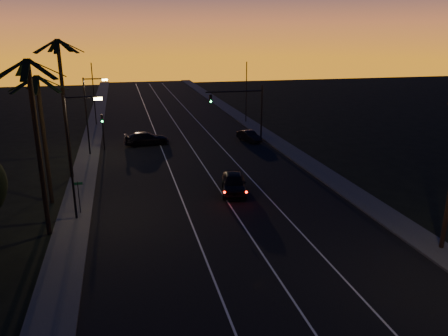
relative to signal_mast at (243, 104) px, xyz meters
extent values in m
cube|color=black|center=(-7.14, -9.99, -4.78)|extent=(20.00, 170.00, 0.01)
cube|color=#343432|center=(-18.34, -9.99, -4.70)|extent=(2.40, 170.00, 0.16)
cube|color=#343432|center=(4.06, -9.99, -4.70)|extent=(2.40, 170.00, 0.16)
cube|color=silver|center=(-10.14, -9.99, -4.76)|extent=(0.12, 160.00, 0.01)
cube|color=silver|center=(-6.64, -9.99, -4.76)|extent=(0.12, 160.00, 0.01)
cube|color=silver|center=(-3.14, -9.99, -4.76)|extent=(0.12, 160.00, 0.01)
cylinder|color=black|center=(-19.74, -21.99, 0.97)|extent=(0.32, 0.32, 11.50)
cube|color=black|center=(-18.71, -21.73, 6.15)|extent=(2.18, 0.92, 1.18)
cube|color=black|center=(-19.30, -21.03, 6.15)|extent=(1.25, 2.12, 1.18)
cube|color=black|center=(-20.22, -21.05, 6.15)|extent=(1.34, 2.09, 1.18)
cube|color=black|center=(-20.77, -21.78, 6.15)|extent=(2.18, 0.82, 1.18)
cube|color=black|center=(-20.55, -22.67, 6.15)|extent=(1.90, 1.69, 1.18)
cube|color=black|center=(-19.71, -23.05, 6.15)|extent=(0.45, 2.16, 1.18)
cube|color=black|center=(-18.89, -22.63, 6.15)|extent=(1.95, 1.61, 1.18)
cylinder|color=black|center=(-20.34, -15.99, 0.22)|extent=(0.32, 0.32, 10.00)
cube|color=black|center=(-19.31, -15.73, 4.65)|extent=(2.18, 0.92, 1.18)
cube|color=black|center=(-19.90, -15.03, 4.65)|extent=(1.25, 2.12, 1.18)
cube|color=black|center=(-20.82, -15.05, 4.65)|extent=(1.34, 2.09, 1.18)
cube|color=black|center=(-21.37, -15.78, 4.65)|extent=(2.18, 0.82, 1.18)
cube|color=black|center=(-21.15, -16.67, 4.65)|extent=(1.90, 1.69, 1.18)
cube|color=black|center=(-20.31, -17.05, 4.65)|extent=(0.45, 2.16, 1.18)
cube|color=black|center=(-19.49, -16.63, 4.65)|extent=(1.95, 1.61, 1.18)
cylinder|color=black|center=(-19.34, -9.99, 1.47)|extent=(0.32, 0.32, 12.50)
cube|color=black|center=(-18.31, -9.73, 7.15)|extent=(2.18, 0.92, 1.18)
cube|color=black|center=(-18.90, -9.03, 7.15)|extent=(1.25, 2.12, 1.18)
cube|color=black|center=(-19.82, -9.05, 7.15)|extent=(1.34, 2.09, 1.18)
cube|color=black|center=(-20.37, -9.78, 7.15)|extent=(2.18, 0.82, 1.18)
cube|color=black|center=(-20.15, -10.67, 7.15)|extent=(1.90, 1.69, 1.18)
cube|color=black|center=(-19.31, -11.05, 7.15)|extent=(0.45, 2.16, 1.18)
cube|color=black|center=(-18.49, -10.63, 7.15)|extent=(1.95, 1.61, 1.18)
cylinder|color=black|center=(-18.14, -19.99, -0.28)|extent=(0.16, 0.16, 9.00)
cylinder|color=black|center=(-17.04, -19.99, 4.07)|extent=(2.20, 0.12, 0.12)
cube|color=#F6CC62|center=(-15.94, -19.99, 3.94)|extent=(0.55, 0.26, 0.16)
cylinder|color=black|center=(-18.14, -1.99, -0.53)|extent=(0.16, 0.16, 8.50)
cylinder|color=black|center=(-17.04, -1.99, 3.57)|extent=(2.20, 0.12, 0.12)
cube|color=#F6CC62|center=(-15.94, -1.99, 3.44)|extent=(0.55, 0.26, 0.16)
cylinder|color=black|center=(-17.94, -18.99, -3.48)|extent=(0.06, 0.06, 2.60)
cube|color=#0B4725|center=(-17.94, -18.99, -2.33)|extent=(0.70, 0.03, 0.20)
cylinder|color=black|center=(2.36, 0.01, -1.28)|extent=(0.20, 0.20, 7.00)
cylinder|color=black|center=(-1.14, 0.01, 1.52)|extent=(7.00, 0.16, 0.16)
cube|color=black|center=(-4.04, 0.01, 0.77)|extent=(0.32, 0.28, 1.00)
sphere|color=black|center=(-4.04, -0.16, 1.09)|extent=(0.20, 0.20, 0.20)
sphere|color=black|center=(-4.04, -0.16, 0.77)|extent=(0.20, 0.20, 0.20)
sphere|color=#14FF59|center=(-4.04, -0.16, 0.45)|extent=(0.20, 0.20, 0.20)
cylinder|color=black|center=(-16.64, 0.01, -2.68)|extent=(0.14, 0.14, 4.20)
cube|color=black|center=(-16.64, 0.01, -1.08)|extent=(0.28, 0.25, 0.90)
sphere|color=black|center=(-16.64, -0.14, -0.80)|extent=(0.18, 0.18, 0.18)
sphere|color=black|center=(-16.64, -0.14, -1.08)|extent=(0.18, 0.18, 0.18)
sphere|color=#14FF59|center=(-16.64, -0.14, -1.36)|extent=(0.18, 0.18, 0.18)
cylinder|color=black|center=(-18.14, 15.01, -0.28)|extent=(0.14, 0.14, 9.00)
cylinder|color=black|center=(3.86, 12.01, -0.28)|extent=(0.14, 0.14, 9.00)
imported|color=black|center=(-5.61, -17.08, -3.92)|extent=(2.99, 5.28, 1.69)
sphere|color=#FF0F05|center=(-7.06, -19.81, -3.65)|extent=(0.18, 0.18, 0.18)
sphere|color=#FF0F05|center=(-5.40, -20.16, -3.65)|extent=(0.18, 0.18, 0.18)
imported|color=black|center=(0.92, 0.32, -4.12)|extent=(2.48, 4.20, 1.31)
imported|color=black|center=(-11.70, 1.42, -3.99)|extent=(5.55, 2.66, 1.56)
camera|label=1|loc=(-14.47, -50.79, 8.18)|focal=35.00mm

